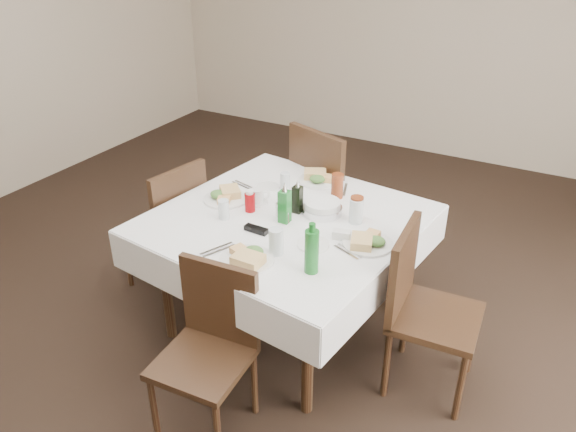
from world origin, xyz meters
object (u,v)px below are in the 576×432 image
object	(u,v)px
bread_basket	(322,208)
oil_cruet_green	(285,205)
water_w	(224,209)
oil_cruet_dark	(297,198)
chair_west	(171,221)
water_e	(356,211)
coffee_mug	(258,197)
chair_east	(420,301)
ketchup_bottle	(250,201)
green_bottle	(312,251)
water_s	(276,241)
chair_south	(211,339)
dining_table	(286,229)
water_n	(285,181)
chair_north	(328,188)

from	to	relation	value
bread_basket	oil_cruet_green	world-z (taller)	oil_cruet_green
water_w	oil_cruet_dark	size ratio (longest dim) A/B	0.55
chair_west	water_e	xyz separation A→B (m)	(1.21, 0.16, 0.31)
coffee_mug	chair_east	bearing A→B (deg)	-7.80
water_e	ketchup_bottle	distance (m)	0.61
bread_basket	green_bottle	xyz separation A→B (m)	(0.21, -0.56, 0.08)
water_w	bread_basket	bearing A→B (deg)	35.02
oil_cruet_green	water_w	bearing A→B (deg)	-157.80
water_s	coffee_mug	bearing A→B (deg)	131.10
green_bottle	chair_east	bearing A→B (deg)	36.74
ketchup_bottle	green_bottle	size ratio (longest dim) A/B	0.50
chair_west	bread_basket	world-z (taller)	chair_west
water_w	ketchup_bottle	size ratio (longest dim) A/B	0.86
oil_cruet_dark	water_w	bearing A→B (deg)	-140.85
oil_cruet_green	ketchup_bottle	xyz separation A→B (m)	(-0.24, 0.02, -0.04)
chair_south	ketchup_bottle	world-z (taller)	ketchup_bottle
chair_west	ketchup_bottle	world-z (taller)	chair_west
dining_table	chair_south	bearing A→B (deg)	-87.21
chair_west	water_w	bearing A→B (deg)	-16.27
water_s	green_bottle	bearing A→B (deg)	-14.81
water_e	coffee_mug	size ratio (longest dim) A/B	1.13
chair_east	water_n	size ratio (longest dim) A/B	8.31
dining_table	water_s	xyz separation A→B (m)	(0.14, -0.36, 0.15)
water_n	water_s	distance (m)	0.74
ketchup_bottle	green_bottle	world-z (taller)	green_bottle
water_s	dining_table	bearing A→B (deg)	112.04
oil_cruet_green	coffee_mug	distance (m)	0.29
chair_south	chair_east	size ratio (longest dim) A/B	0.94
oil_cruet_green	bread_basket	bearing A→B (deg)	53.80
chair_east	water_e	xyz separation A→B (m)	(-0.46, 0.21, 0.31)
chair_south	water_e	distance (m)	1.05
chair_south	oil_cruet_green	size ratio (longest dim) A/B	3.58
chair_north	chair_south	xyz separation A→B (m)	(0.14, -1.59, -0.10)
dining_table	chair_west	world-z (taller)	chair_west
chair_north	chair_east	xyz separation A→B (m)	(0.94, -0.86, -0.07)
water_n	oil_cruet_green	bearing A→B (deg)	-61.23
chair_north	green_bottle	xyz separation A→B (m)	(0.48, -1.20, 0.29)
water_s	bread_basket	xyz separation A→B (m)	(0.02, 0.50, -0.03)
coffee_mug	water_s	bearing A→B (deg)	-48.90
water_w	ketchup_bottle	distance (m)	0.17
dining_table	chair_west	bearing A→B (deg)	-178.66
water_w	coffee_mug	bearing A→B (deg)	74.82
chair_east	water_w	bearing A→B (deg)	-174.68
dining_table	oil_cruet_dark	distance (m)	0.19
oil_cruet_dark	ketchup_bottle	size ratio (longest dim) A/B	1.58
chair_west	water_n	world-z (taller)	chair_west
water_s	water_e	xyz separation A→B (m)	(0.23, 0.49, 0.00)
water_n	green_bottle	distance (m)	0.92
water_n	oil_cruet_dark	distance (m)	0.31
chair_north	water_e	world-z (taller)	chair_north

